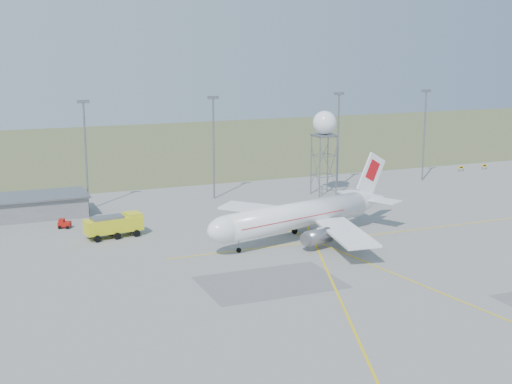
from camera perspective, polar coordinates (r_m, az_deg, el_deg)
name	(u,v)px	position (r m, az deg, el deg)	size (l,w,h in m)	color
ground	(469,299)	(92.01, 16.66, -8.20)	(400.00, 400.00, 0.00)	#989994
grass_strip	(165,146)	(215.97, -7.33, 3.63)	(400.00, 120.00, 0.03)	#4E6135
building_grey	(34,206)	(133.95, -17.36, -1.08)	(19.00, 10.00, 3.90)	gray
mast_a	(85,146)	(135.28, -13.49, 3.62)	(2.20, 0.50, 20.50)	gray
mast_b	(214,139)	(141.29, -3.42, 4.27)	(2.20, 0.50, 20.50)	gray
mast_c	(338,132)	(152.67, 6.59, 4.79)	(2.20, 0.50, 20.50)	gray
mast_d	(425,127)	(164.43, 13.34, 5.05)	(2.20, 0.50, 20.50)	gray
taxi_sign_near	(461,168)	(180.11, 16.10, 1.89)	(1.60, 0.17, 1.20)	black
taxi_sign_far	(484,166)	(184.51, 17.80, 2.01)	(1.60, 0.17, 1.20)	black
airliner_main	(300,216)	(113.22, 3.54, -1.90)	(36.47, 34.66, 12.56)	white
radar_tower	(324,148)	(145.49, 5.47, 3.52)	(4.77, 4.77, 17.28)	gray
fire_truck	(115,226)	(116.96, -11.20, -2.71)	(9.50, 4.68, 3.67)	yellow
baggage_tug	(64,225)	(124.72, -15.08, -2.53)	(2.41, 2.26, 1.59)	#A7120B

